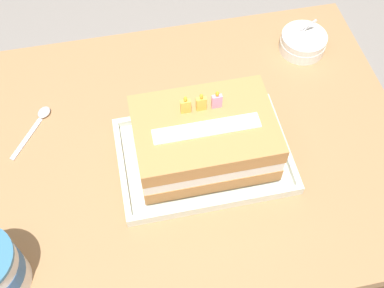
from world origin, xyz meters
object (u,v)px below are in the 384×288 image
Objects in this scene: birthday_cake at (204,138)px; serving_spoon_near_tray at (40,119)px; foil_tray at (204,157)px; bowl_stack at (303,42)px.

birthday_cake is 2.05× the size of serving_spoon_near_tray.
serving_spoon_near_tray is at bearing 152.83° from foil_tray.
bowl_stack is (0.30, 0.26, -0.05)m from birthday_cake.
birthday_cake is at bearing -27.16° from serving_spoon_near_tray.
foil_tray is 0.07m from birthday_cake.
birthday_cake is (-0.00, 0.00, 0.07)m from foil_tray.
birthday_cake is at bearing 90.00° from foil_tray.
bowl_stack is (0.30, 0.26, 0.02)m from foil_tray.
foil_tray is at bearing -139.41° from bowl_stack.
serving_spoon_near_tray is (-0.33, 0.17, -0.00)m from foil_tray.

